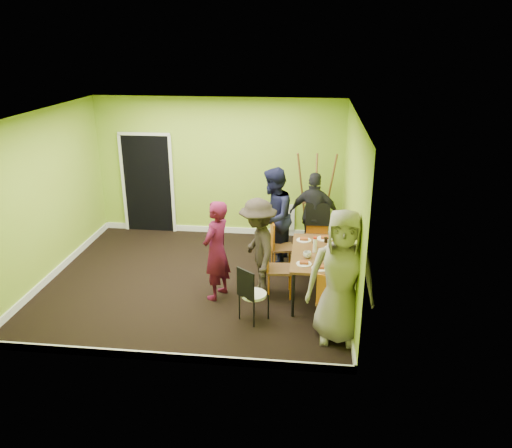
{
  "coord_description": "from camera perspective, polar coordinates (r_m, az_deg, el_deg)",
  "views": [
    {
      "loc": [
        1.84,
        -7.42,
        3.89
      ],
      "look_at": [
        1.01,
        0.0,
        1.07
      ],
      "focal_mm": 35.0,
      "sensor_mm": 36.0,
      "label": 1
    }
  ],
  "objects": [
    {
      "name": "ground",
      "position": [
        8.58,
        -6.73,
        -6.43
      ],
      "size": [
        5.0,
        5.0,
        0.0
      ],
      "primitive_type": "plane",
      "color": "black",
      "rests_on": "ground"
    },
    {
      "name": "room_walls",
      "position": [
        8.22,
        -7.11,
        -0.15
      ],
      "size": [
        5.04,
        4.54,
        2.82
      ],
      "color": "#95B82F",
      "rests_on": "ground"
    },
    {
      "name": "dining_table",
      "position": [
        7.82,
        7.4,
        -3.6
      ],
      "size": [
        0.9,
        1.5,
        0.75
      ],
      "color": "black",
      "rests_on": "ground"
    },
    {
      "name": "chair_left_far",
      "position": [
        8.69,
        2.55,
        -2.2
      ],
      "size": [
        0.45,
        0.45,
        0.91
      ],
      "rotation": [
        0.0,
        0.0,
        -1.35
      ],
      "color": "#CB6813",
      "rests_on": "ground"
    },
    {
      "name": "chair_left_near",
      "position": [
        7.85,
        2.13,
        -4.56
      ],
      "size": [
        0.44,
        0.43,
        0.97
      ],
      "rotation": [
        0.0,
        0.0,
        -1.48
      ],
      "color": "#CB6813",
      "rests_on": "ground"
    },
    {
      "name": "chair_back_end",
      "position": [
        9.12,
        7.05,
        0.43
      ],
      "size": [
        0.45,
        0.53,
        1.07
      ],
      "rotation": [
        0.0,
        0.0,
        3.18
      ],
      "color": "#CB6813",
      "rests_on": "ground"
    },
    {
      "name": "chair_front_end",
      "position": [
        7.05,
        8.47,
        -8.37
      ],
      "size": [
        0.45,
        0.45,
        0.88
      ],
      "rotation": [
        0.0,
        0.0,
        -0.26
      ],
      "color": "#CB6813",
      "rests_on": "ground"
    },
    {
      "name": "chair_bentwood",
      "position": [
        7.18,
        -0.59,
        -7.77
      ],
      "size": [
        0.46,
        0.46,
        0.85
      ],
      "rotation": [
        0.0,
        0.0,
        -0.67
      ],
      "color": "black",
      "rests_on": "ground"
    },
    {
      "name": "easel",
      "position": [
        9.62,
        6.79,
        2.64
      ],
      "size": [
        0.76,
        0.71,
        1.89
      ],
      "color": "brown",
      "rests_on": "ground"
    },
    {
      "name": "plate_near_left",
      "position": [
        8.21,
        5.49,
        -1.85
      ],
      "size": [
        0.24,
        0.24,
        0.01
      ],
      "primitive_type": "cylinder",
      "color": "white",
      "rests_on": "dining_table"
    },
    {
      "name": "plate_near_right",
      "position": [
        7.38,
        5.5,
        -4.55
      ],
      "size": [
        0.23,
        0.23,
        0.01
      ],
      "primitive_type": "cylinder",
      "color": "white",
      "rests_on": "dining_table"
    },
    {
      "name": "plate_far_back",
      "position": [
        8.31,
        7.86,
        -1.67
      ],
      "size": [
        0.26,
        0.26,
        0.01
      ],
      "primitive_type": "cylinder",
      "color": "white",
      "rests_on": "dining_table"
    },
    {
      "name": "plate_far_front",
      "position": [
        7.27,
        7.28,
        -5.04
      ],
      "size": [
        0.23,
        0.23,
        0.01
      ],
      "primitive_type": "cylinder",
      "color": "white",
      "rests_on": "dining_table"
    },
    {
      "name": "plate_wall_back",
      "position": [
        7.95,
        8.66,
        -2.79
      ],
      "size": [
        0.24,
        0.24,
        0.01
      ],
      "primitive_type": "cylinder",
      "color": "white",
      "rests_on": "dining_table"
    },
    {
      "name": "plate_wall_front",
      "position": [
        7.68,
        9.1,
        -3.69
      ],
      "size": [
        0.23,
        0.23,
        0.01
      ],
      "primitive_type": "cylinder",
      "color": "white",
      "rests_on": "dining_table"
    },
    {
      "name": "thermos",
      "position": [
        7.75,
        6.74,
        -2.45
      ],
      "size": [
        0.06,
        0.06,
        0.22
      ],
      "primitive_type": "cylinder",
      "color": "white",
      "rests_on": "dining_table"
    },
    {
      "name": "blue_bottle",
      "position": [
        7.52,
        9.11,
        -3.47
      ],
      "size": [
        0.08,
        0.08,
        0.19
      ],
      "primitive_type": "cylinder",
      "color": "blue",
      "rests_on": "dining_table"
    },
    {
      "name": "orange_bottle",
      "position": [
        7.94,
        6.57,
        -2.46
      ],
      "size": [
        0.04,
        0.04,
        0.07
      ],
      "primitive_type": "cylinder",
      "color": "#CB6813",
      "rests_on": "dining_table"
    },
    {
      "name": "glass_mid",
      "position": [
        7.95,
        6.63,
        -2.37
      ],
      "size": [
        0.06,
        0.06,
        0.09
      ],
      "primitive_type": "cylinder",
      "color": "black",
      "rests_on": "dining_table"
    },
    {
      "name": "glass_back",
      "position": [
        8.17,
        7.99,
        -1.8
      ],
      "size": [
        0.06,
        0.06,
        0.08
      ],
      "primitive_type": "cylinder",
      "color": "black",
      "rests_on": "dining_table"
    },
    {
      "name": "glass_front",
      "position": [
        7.42,
        8.66,
        -4.22
      ],
      "size": [
        0.06,
        0.06,
        0.09
      ],
      "primitive_type": "cylinder",
      "color": "black",
      "rests_on": "dining_table"
    },
    {
      "name": "cup_a",
      "position": [
        7.58,
        5.87,
        -3.51
      ],
      "size": [
        0.12,
        0.12,
        0.1
      ],
      "primitive_type": "imported",
      "color": "white",
      "rests_on": "dining_table"
    },
    {
      "name": "cup_b",
      "position": [
        7.9,
        8.72,
        -2.61
      ],
      "size": [
        0.1,
        0.1,
        0.09
      ],
      "primitive_type": "imported",
      "color": "white",
      "rests_on": "dining_table"
    },
    {
      "name": "person_standing",
      "position": [
        7.71,
        -4.55,
        -3.03
      ],
      "size": [
        0.57,
        0.68,
        1.59
      ],
      "primitive_type": "imported",
      "rotation": [
        0.0,
        0.0,
        -1.95
      ],
      "color": "#500D2A",
      "rests_on": "ground"
    },
    {
      "name": "person_left_far",
      "position": [
        8.84,
        1.98,
        0.81
      ],
      "size": [
        0.77,
        0.94,
        1.77
      ],
      "primitive_type": "imported",
      "rotation": [
        0.0,
        0.0,
        -1.69
      ],
      "color": "#141532",
      "rests_on": "ground"
    },
    {
      "name": "person_left_near",
      "position": [
        7.77,
        0.23,
        -2.76
      ],
      "size": [
        0.88,
        1.16,
        1.6
      ],
      "primitive_type": "imported",
      "rotation": [
        0.0,
        0.0,
        -1.26
      ],
      "color": "black",
      "rests_on": "ground"
    },
    {
      "name": "person_back_end",
      "position": [
        9.23,
        6.69,
        1.01
      ],
      "size": [
        0.99,
        0.53,
        1.61
      ],
      "primitive_type": "imported",
      "rotation": [
        0.0,
        0.0,
        2.99
      ],
      "color": "black",
      "rests_on": "ground"
    },
    {
      "name": "person_front_end",
      "position": [
        6.67,
        9.72,
        -6.01
      ],
      "size": [
        0.94,
        0.64,
        1.86
      ],
      "primitive_type": "imported",
      "rotation": [
        0.0,
        0.0,
        -0.05
      ],
      "color": "gray",
      "rests_on": "ground"
    }
  ]
}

